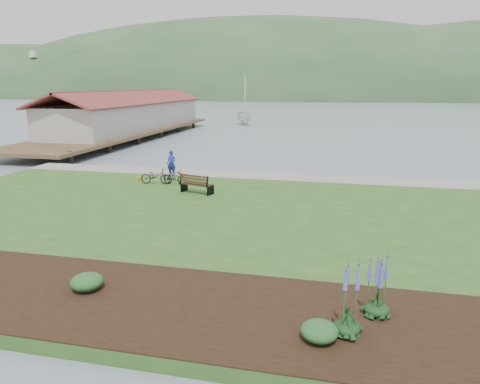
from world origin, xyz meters
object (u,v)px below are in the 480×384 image
object	(u,v)px
sailboat	(245,125)
bicycle_a	(156,176)
person	(171,161)
park_bench	(196,184)

from	to	relation	value
sailboat	bicycle_a	bearing A→B (deg)	-109.56
person	sailboat	bearing A→B (deg)	96.10
park_bench	sailboat	world-z (taller)	sailboat
park_bench	bicycle_a	xyz separation A→B (m)	(-3.02, 1.67, -0.08)
person	sailboat	distance (m)	40.71
park_bench	person	distance (m)	4.89
person	sailboat	size ratio (longest dim) A/B	0.08
person	bicycle_a	xyz separation A→B (m)	(-0.13, -2.24, -0.50)
park_bench	person	world-z (taller)	person
park_bench	person	size ratio (longest dim) A/B	0.98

